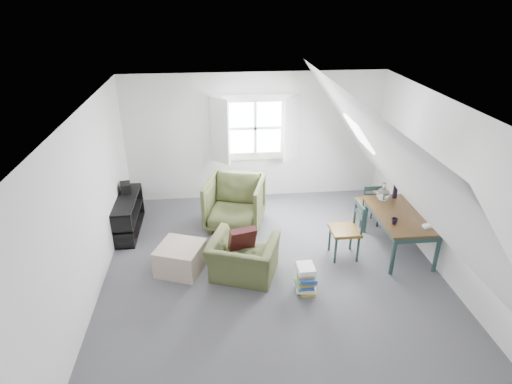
{
  "coord_description": "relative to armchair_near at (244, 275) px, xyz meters",
  "views": [
    {
      "loc": [
        -0.79,
        -5.16,
        3.9
      ],
      "look_at": [
        -0.2,
        0.6,
        1.11
      ],
      "focal_mm": 30.0,
      "sensor_mm": 36.0,
      "label": 1
    }
  ],
  "objects": [
    {
      "name": "floor",
      "position": [
        0.45,
        -0.04,
        0.0
      ],
      "size": [
        5.5,
        5.5,
        0.0
      ],
      "primitive_type": "plane",
      "color": "#49484D",
      "rests_on": "ground"
    },
    {
      "name": "ceiling",
      "position": [
        0.45,
        -0.04,
        2.5
      ],
      "size": [
        5.5,
        5.5,
        0.0
      ],
      "primitive_type": "plane",
      "rotation": [
        3.14,
        0.0,
        0.0
      ],
      "color": "white",
      "rests_on": "wall_back"
    },
    {
      "name": "wall_back",
      "position": [
        0.45,
        2.71,
        1.25
      ],
      "size": [
        5.0,
        0.0,
        5.0
      ],
      "primitive_type": "plane",
      "rotation": [
        1.57,
        0.0,
        0.0
      ],
      "color": "silver",
      "rests_on": "ground"
    },
    {
      "name": "wall_front",
      "position": [
        0.45,
        -2.79,
        1.25
      ],
      "size": [
        5.0,
        0.0,
        5.0
      ],
      "primitive_type": "plane",
      "rotation": [
        -1.57,
        0.0,
        0.0
      ],
      "color": "silver",
      "rests_on": "ground"
    },
    {
      "name": "wall_left",
      "position": [
        -2.05,
        -0.04,
        1.25
      ],
      "size": [
        0.0,
        5.5,
        5.5
      ],
      "primitive_type": "plane",
      "rotation": [
        1.57,
        0.0,
        1.57
      ],
      "color": "silver",
      "rests_on": "ground"
    },
    {
      "name": "wall_right",
      "position": [
        2.95,
        -0.04,
        1.25
      ],
      "size": [
        0.0,
        5.5,
        5.5
      ],
      "primitive_type": "plane",
      "rotation": [
        1.57,
        0.0,
        -1.57
      ],
      "color": "silver",
      "rests_on": "ground"
    },
    {
      "name": "slope_left",
      "position": [
        -1.1,
        -0.04,
        1.78
      ],
      "size": [
        3.19,
        5.5,
        4.48
      ],
      "primitive_type": "plane",
      "rotation": [
        0.0,
        2.19,
        0.0
      ],
      "color": "white",
      "rests_on": "wall_left"
    },
    {
      "name": "slope_right",
      "position": [
        2.0,
        -0.04,
        1.78
      ],
      "size": [
        3.19,
        5.5,
        4.48
      ],
      "primitive_type": "plane",
      "rotation": [
        0.0,
        -2.19,
        0.0
      ],
      "color": "white",
      "rests_on": "wall_right"
    },
    {
      "name": "dormer_window",
      "position": [
        0.45,
        2.63,
        1.45
      ],
      "size": [
        1.71,
        0.35,
        1.3
      ],
      "color": "white",
      "rests_on": "wall_back"
    },
    {
      "name": "skylight",
      "position": [
        2.0,
        1.26,
        1.75
      ],
      "size": [
        0.35,
        0.75,
        0.47
      ],
      "primitive_type": "cube",
      "rotation": [
        0.0,
        0.95,
        0.0
      ],
      "color": "white",
      "rests_on": "slope_right"
    },
    {
      "name": "armchair_near",
      "position": [
        0.0,
        0.0,
        0.0
      ],
      "size": [
        1.18,
        1.11,
        0.62
      ],
      "primitive_type": "imported",
      "rotation": [
        0.0,
        0.0,
        2.79
      ],
      "color": "#424927",
      "rests_on": "floor"
    },
    {
      "name": "armchair_far",
      "position": [
        -0.04,
        1.51,
        0.0
      ],
      "size": [
        1.19,
        1.2,
        0.9
      ],
      "primitive_type": "imported",
      "rotation": [
        0.0,
        0.0,
        -0.27
      ],
      "color": "#424927",
      "rests_on": "floor"
    },
    {
      "name": "throw_pillow",
      "position": [
        0.0,
        0.15,
        0.54
      ],
      "size": [
        0.44,
        0.32,
        0.41
      ],
      "primitive_type": "cube",
      "rotation": [
        0.31,
        0.0,
        0.26
      ],
      "color": "#3A0F13",
      "rests_on": "armchair_near"
    },
    {
      "name": "ottoman",
      "position": [
        -0.93,
        0.25,
        0.21
      ],
      "size": [
        0.81,
        0.81,
        0.42
      ],
      "primitive_type": "cube",
      "rotation": [
        0.0,
        0.0,
        -0.36
      ],
      "color": "tan",
      "rests_on": "floor"
    },
    {
      "name": "dining_table",
      "position": [
        2.54,
        0.42,
        0.59
      ],
      "size": [
        0.82,
        1.37,
        0.68
      ],
      "rotation": [
        0.0,
        0.0,
        -0.07
      ],
      "color": "#352312",
      "rests_on": "floor"
    },
    {
      "name": "demijohn",
      "position": [
        2.39,
        0.87,
        0.81
      ],
      "size": [
        0.22,
        0.22,
        0.32
      ],
      "rotation": [
        0.0,
        0.0,
        0.29
      ],
      "color": "silver",
      "rests_on": "dining_table"
    },
    {
      "name": "vase_twigs",
      "position": [
        2.64,
        0.97,
        0.82
      ],
      "size": [
        0.08,
        0.09,
        0.62
      ],
      "rotation": [
        0.0,
        0.0,
        -0.09
      ],
      "color": "black",
      "rests_on": "dining_table"
    },
    {
      "name": "cup",
      "position": [
        2.29,
        0.12,
        0.68
      ],
      "size": [
        0.13,
        0.13,
        0.09
      ],
      "primitive_type": "imported",
      "rotation": [
        0.0,
        0.0,
        -0.37
      ],
      "color": "black",
      "rests_on": "dining_table"
    },
    {
      "name": "paper_box",
      "position": [
        2.74,
        -0.03,
        0.71
      ],
      "size": [
        0.15,
        0.11,
        0.04
      ],
      "primitive_type": "cube",
      "rotation": [
        0.0,
        0.0,
        0.2
      ],
      "color": "white",
      "rests_on": "dining_table"
    },
    {
      "name": "dining_chair_far",
      "position": [
        2.34,
        1.31,
        0.43
      ],
      "size": [
        0.39,
        0.39,
        0.82
      ],
      "rotation": [
        0.0,
        0.0,
        3.33
      ],
      "color": "brown",
      "rests_on": "floor"
    },
    {
      "name": "dining_chair_near",
      "position": [
        1.66,
        0.36,
        0.49
      ],
      "size": [
        0.44,
        0.44,
        0.93
      ],
      "rotation": [
        0.0,
        0.0,
        -1.93
      ],
      "color": "brown",
      "rests_on": "floor"
    },
    {
      "name": "media_shelf",
      "position": [
        -1.93,
        1.47,
        0.29
      ],
      "size": [
        0.41,
        1.24,
        0.64
      ],
      "rotation": [
        0.0,
        0.0,
        0.08
      ],
      "color": "black",
      "rests_on": "floor"
    },
    {
      "name": "electronics_box",
      "position": [
        -1.93,
        1.76,
        0.72
      ],
      "size": [
        0.21,
        0.27,
        0.19
      ],
      "primitive_type": "cube",
      "rotation": [
        0.0,
        0.0,
        0.2
      ],
      "color": "black",
      "rests_on": "media_shelf"
    },
    {
      "name": "magazine_stack",
      "position": [
        0.85,
        -0.44,
        0.2
      ],
      "size": [
        0.3,
        0.36,
        0.41
      ],
      "rotation": [
        0.0,
        0.0,
        -0.16
      ],
      "color": "#B29933",
      "rests_on": "floor"
    }
  ]
}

